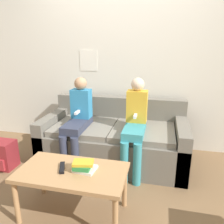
# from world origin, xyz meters

# --- Properties ---
(ground_plane) EXTENTS (10.00, 10.00, 0.00)m
(ground_plane) POSITION_xyz_m (0.00, 0.00, 0.00)
(ground_plane) COLOR brown
(wall_back) EXTENTS (8.00, 0.06, 2.60)m
(wall_back) POSITION_xyz_m (-0.00, 1.10, 1.30)
(wall_back) COLOR silver
(wall_back) RESTS_ON ground_plane
(couch) EXTENTS (1.82, 0.89, 0.78)m
(couch) POSITION_xyz_m (0.00, 0.56, 0.28)
(couch) COLOR #6B665B
(couch) RESTS_ON ground_plane
(coffee_table) EXTENTS (0.93, 0.49, 0.45)m
(coffee_table) POSITION_xyz_m (-0.13, -0.52, 0.39)
(coffee_table) COLOR #AD7F51
(coffee_table) RESTS_ON ground_plane
(person_left) EXTENTS (0.24, 0.60, 1.09)m
(person_left) POSITION_xyz_m (-0.42, 0.35, 0.61)
(person_left) COLOR #33384C
(person_left) RESTS_ON ground_plane
(person_right) EXTENTS (0.24, 0.60, 1.11)m
(person_right) POSITION_xyz_m (0.29, 0.35, 0.61)
(person_right) COLOR teal
(person_right) RESTS_ON ground_plane
(tv_remote) EXTENTS (0.10, 0.17, 0.02)m
(tv_remote) POSITION_xyz_m (-0.23, -0.51, 0.46)
(tv_remote) COLOR black
(tv_remote) RESTS_ON coffee_table
(book_stack) EXTENTS (0.20, 0.17, 0.09)m
(book_stack) POSITION_xyz_m (-0.04, -0.49, 0.49)
(book_stack) COLOR silver
(book_stack) RESTS_ON coffee_table
(backpack) EXTENTS (0.27, 0.26, 0.35)m
(backpack) POSITION_xyz_m (-1.29, 0.03, 0.17)
(backpack) COLOR maroon
(backpack) RESTS_ON ground_plane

